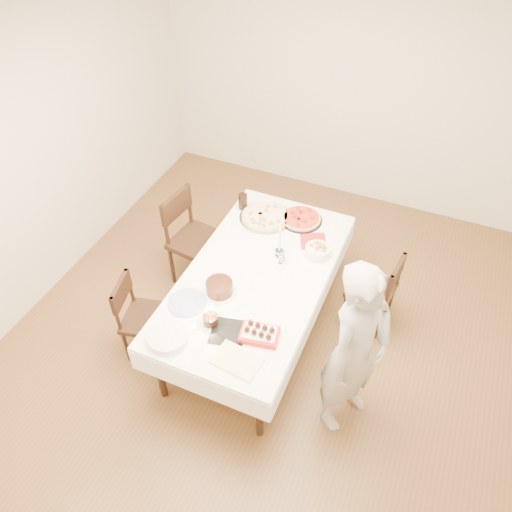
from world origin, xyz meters
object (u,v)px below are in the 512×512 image
at_px(pizza_pepperoni, 301,218).
at_px(taper_candle, 280,241).
at_px(cola_glass, 243,202).
at_px(pizza_white, 266,216).
at_px(pasta_bowl, 318,251).
at_px(layer_cake, 219,288).
at_px(dining_table, 256,303).
at_px(chair_right_savory, 371,289).
at_px(person, 356,352).
at_px(chair_left_dessert, 147,318).
at_px(chair_left_savory, 197,241).
at_px(birthday_cake, 210,316).
at_px(strawberry_box, 259,334).

relative_size(pizza_pepperoni, taper_candle, 1.22).
bearing_deg(pizza_pepperoni, cola_glass, -175.06).
distance_m(pizza_white, pasta_bowl, 0.67).
bearing_deg(layer_cake, dining_table, 57.70).
bearing_deg(chair_right_savory, person, -78.44).
relative_size(chair_left_dessert, layer_cake, 2.99).
height_order(pizza_white, layer_cake, layer_cake).
relative_size(person, pizza_white, 3.25).
bearing_deg(chair_right_savory, cola_glass, 177.65).
bearing_deg(dining_table, taper_candle, 72.69).
xyz_separation_m(chair_left_savory, pizza_pepperoni, (0.91, 0.42, 0.27)).
height_order(chair_right_savory, pizza_pepperoni, chair_right_savory).
bearing_deg(cola_glass, chair_right_savory, -9.72).
relative_size(pasta_bowl, cola_glass, 1.36).
bearing_deg(pasta_bowl, pizza_pepperoni, 126.80).
bearing_deg(taper_candle, cola_glass, 139.77).
bearing_deg(pizza_pepperoni, chair_left_dessert, -122.57).
relative_size(chair_left_savory, birthday_cake, 7.59).
bearing_deg(cola_glass, dining_table, -58.59).
height_order(dining_table, chair_right_savory, chair_right_savory).
bearing_deg(birthday_cake, dining_table, 79.54).
bearing_deg(chair_left_savory, layer_cake, 138.31).
distance_m(pizza_pepperoni, cola_glass, 0.59).
xyz_separation_m(pizza_white, layer_cake, (0.02, -1.02, 0.03)).
bearing_deg(layer_cake, chair_left_dessert, -156.03).
bearing_deg(person, cola_glass, 72.72).
relative_size(cola_glass, strawberry_box, 0.56).
bearing_deg(birthday_cake, taper_candle, 77.27).
height_order(pasta_bowl, birthday_cake, birthday_cake).
distance_m(chair_right_savory, pasta_bowl, 0.65).
distance_m(chair_left_savory, pizza_white, 0.72).
xyz_separation_m(pasta_bowl, taper_candle, (-0.30, -0.14, 0.12)).
distance_m(cola_glass, strawberry_box, 1.56).
distance_m(pizza_white, pizza_pepperoni, 0.34).
distance_m(chair_right_savory, cola_glass, 1.47).
height_order(chair_left_dessert, strawberry_box, chair_left_dessert).
distance_m(chair_right_savory, taper_candle, 0.99).
height_order(chair_left_dessert, cola_glass, cola_glass).
bearing_deg(cola_glass, chair_left_savory, -131.65).
relative_size(dining_table, cola_glass, 13.33).
relative_size(chair_left_dessert, pizza_white, 1.66).
xyz_separation_m(chair_left_savory, pizza_white, (0.59, 0.31, 0.27)).
height_order(dining_table, strawberry_box, strawberry_box).
bearing_deg(pasta_bowl, strawberry_box, -96.35).
xyz_separation_m(chair_right_savory, pasta_bowl, (-0.52, -0.10, 0.38)).
bearing_deg(person, chair_left_savory, 87.04).
distance_m(taper_candle, strawberry_box, 0.91).
relative_size(pizza_pepperoni, cola_glass, 2.48).
xyz_separation_m(pizza_pepperoni, pasta_bowl, (0.29, -0.38, 0.02)).
relative_size(dining_table, birthday_cake, 16.30).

